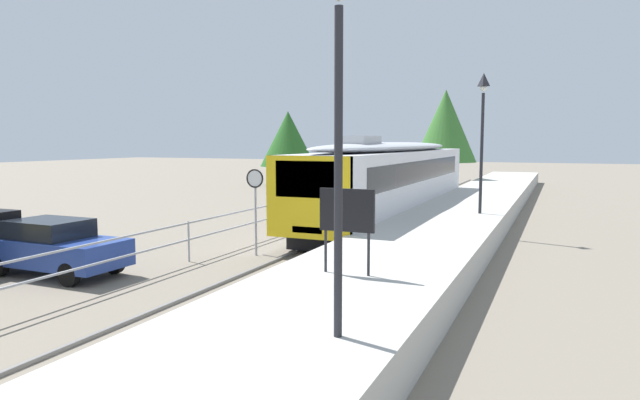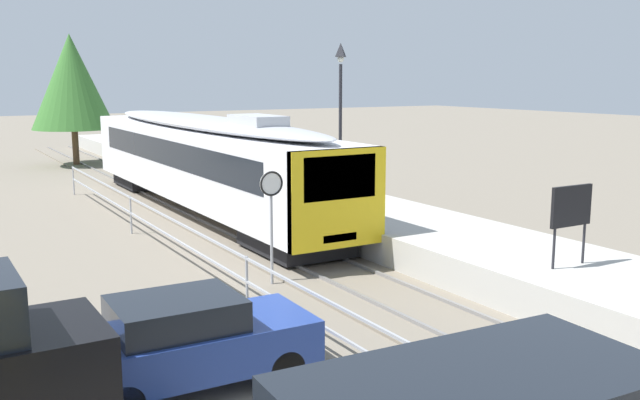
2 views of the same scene
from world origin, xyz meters
name	(u,v)px [view 1 (image 1 of 2)]	position (x,y,z in m)	size (l,w,h in m)	color
ground_plane	(324,221)	(-3.00, 22.00, 0.00)	(160.00, 160.00, 0.00)	slate
track_rails	(386,223)	(0.00, 22.00, 0.03)	(3.20, 60.00, 0.14)	slate
commuter_train	(393,175)	(0.00, 22.97, 2.15)	(2.82, 19.16, 3.74)	silver
station_platform	(460,218)	(3.25, 22.00, 0.45)	(3.90, 60.00, 0.90)	#B7B5AD
platform_lamp_near_end	(339,72)	(4.26, 5.18, 4.62)	(0.34, 0.34, 5.35)	#232328
platform_lamp_mid_platform	(483,116)	(4.26, 20.28, 4.62)	(0.34, 0.34, 5.35)	#232328
platform_notice_board	(347,213)	(3.03, 8.85, 2.19)	(1.20, 0.08, 1.80)	#232328
speed_limit_sign	(255,190)	(-1.88, 13.62, 2.12)	(0.61, 0.10, 2.81)	#9EA0A5
carpark_fence	(189,232)	(-3.30, 12.00, 0.91)	(0.06, 36.06, 1.25)	#9EA0A5
parked_hatchback_blue	(55,247)	(-5.66, 9.13, 0.79)	(4.03, 1.83, 1.53)	navy
tree_behind_carpark	(445,126)	(-1.02, 40.71, 4.81)	(4.64, 4.64, 7.51)	brown
tree_behind_station_far	(288,139)	(-14.01, 40.50, 3.88)	(4.67, 4.67, 6.18)	brown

